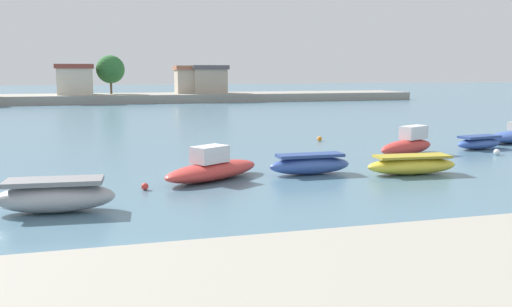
% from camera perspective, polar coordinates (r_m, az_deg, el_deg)
% --- Properties ---
extents(ground_plane, '(400.00, 400.00, 0.00)m').
position_cam_1_polar(ground_plane, '(13.73, -17.34, -13.05)').
color(ground_plane, slate).
extents(moored_boat_2, '(4.29, 1.90, 1.20)m').
position_cam_1_polar(moored_boat_2, '(20.73, -20.25, -4.21)').
color(moored_boat_2, '#9E9EA3').
rests_on(moored_boat_2, ground).
extents(moored_boat_3, '(5.60, 4.50, 1.59)m').
position_cam_1_polar(moored_boat_3, '(25.33, -4.59, -1.57)').
color(moored_boat_3, '#C63833').
rests_on(moored_boat_3, ground).
extents(moored_boat_4, '(4.10, 1.23, 1.01)m').
position_cam_1_polar(moored_boat_4, '(26.72, 5.65, -1.14)').
color(moored_boat_4, '#3856A8').
rests_on(moored_boat_4, ground).
extents(moored_boat_5, '(4.66, 1.76, 0.94)m').
position_cam_1_polar(moored_boat_5, '(27.66, 15.96, -1.16)').
color(moored_boat_5, yellow).
rests_on(moored_boat_5, ground).
extents(moored_boat_6, '(4.95, 3.38, 1.70)m').
position_cam_1_polar(moored_boat_6, '(34.15, 15.59, 0.91)').
color(moored_boat_6, '#C63833').
rests_on(moored_boat_6, ground).
extents(moored_boat_7, '(3.64, 1.87, 0.87)m').
position_cam_1_polar(moored_boat_7, '(38.09, 22.27, 1.06)').
color(moored_boat_7, '#3856A8').
rests_on(moored_boat_7, ground).
extents(mooring_buoy_0, '(0.34, 0.34, 0.34)m').
position_cam_1_polar(mooring_buoy_0, '(39.54, 6.66, 1.54)').
color(mooring_buoy_0, orange).
rests_on(mooring_buoy_0, ground).
extents(mooring_buoy_1, '(0.31, 0.31, 0.31)m').
position_cam_1_polar(mooring_buoy_1, '(23.57, -11.53, -3.40)').
color(mooring_buoy_1, red).
rests_on(mooring_buoy_1, ground).
extents(mooring_buoy_2, '(0.37, 0.37, 0.37)m').
position_cam_1_polar(mooring_buoy_2, '(35.77, 23.85, 0.14)').
color(mooring_buoy_2, white).
rests_on(mooring_buoy_2, ground).
extents(distant_shoreline, '(105.66, 10.96, 7.79)m').
position_cam_1_polar(distant_shoreline, '(91.77, -18.90, 6.22)').
color(distant_shoreline, gray).
rests_on(distant_shoreline, ground).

